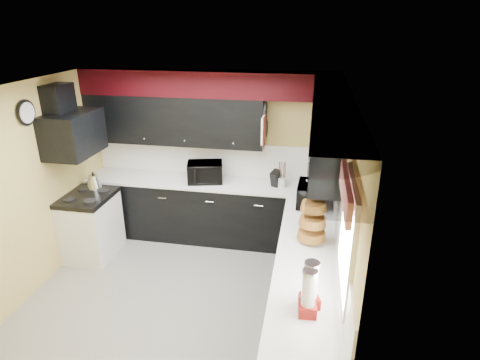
# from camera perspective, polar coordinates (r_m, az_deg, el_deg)

# --- Properties ---
(ground) EXTENTS (3.60, 3.60, 0.00)m
(ground) POSITION_cam_1_polar(r_m,az_deg,el_deg) (5.11, -8.74, -16.34)
(ground) COLOR gray
(ground) RESTS_ON ground
(wall_back) EXTENTS (3.60, 0.06, 2.50)m
(wall_back) POSITION_cam_1_polar(r_m,az_deg,el_deg) (6.05, -3.99, 3.66)
(wall_back) COLOR #E0C666
(wall_back) RESTS_ON ground
(wall_right) EXTENTS (0.06, 3.60, 2.50)m
(wall_right) POSITION_cam_1_polar(r_m,az_deg,el_deg) (4.22, 14.11, -5.45)
(wall_right) COLOR #E0C666
(wall_right) RESTS_ON ground
(wall_left) EXTENTS (0.06, 3.60, 2.50)m
(wall_left) POSITION_cam_1_polar(r_m,az_deg,el_deg) (5.31, -28.26, -1.69)
(wall_left) COLOR #E0C666
(wall_left) RESTS_ON ground
(ceiling) EXTENTS (3.60, 3.60, 0.06)m
(ceiling) POSITION_cam_1_polar(r_m,az_deg,el_deg) (4.08, -10.80, 12.47)
(ceiling) COLOR white
(ceiling) RESTS_ON wall_back
(cab_back) EXTENTS (3.60, 0.60, 0.90)m
(cab_back) POSITION_cam_1_polar(r_m,az_deg,el_deg) (6.08, -4.49, -4.40)
(cab_back) COLOR black
(cab_back) RESTS_ON ground
(cab_right) EXTENTS (0.60, 3.00, 0.90)m
(cab_right) POSITION_cam_1_polar(r_m,az_deg,el_deg) (4.38, 9.24, -16.33)
(cab_right) COLOR black
(cab_right) RESTS_ON ground
(counter_back) EXTENTS (3.62, 0.64, 0.04)m
(counter_back) POSITION_cam_1_polar(r_m,az_deg,el_deg) (5.89, -4.62, -0.30)
(counter_back) COLOR white
(counter_back) RESTS_ON cab_back
(counter_right) EXTENTS (0.64, 3.02, 0.04)m
(counter_right) POSITION_cam_1_polar(r_m,az_deg,el_deg) (4.11, 9.64, -11.18)
(counter_right) COLOR white
(counter_right) RESTS_ON cab_right
(splash_back) EXTENTS (3.60, 0.02, 0.50)m
(splash_back) POSITION_cam_1_polar(r_m,az_deg,el_deg) (6.06, -4.00, 3.09)
(splash_back) COLOR white
(splash_back) RESTS_ON counter_back
(splash_right) EXTENTS (0.02, 3.60, 0.50)m
(splash_right) POSITION_cam_1_polar(r_m,az_deg,el_deg) (4.25, 13.91, -6.16)
(splash_right) COLOR white
(splash_right) RESTS_ON counter_right
(upper_back) EXTENTS (2.60, 0.35, 0.70)m
(upper_back) POSITION_cam_1_polar(r_m,az_deg,el_deg) (5.88, -9.34, 8.46)
(upper_back) COLOR black
(upper_back) RESTS_ON wall_back
(upper_right) EXTENTS (0.35, 1.80, 0.70)m
(upper_right) POSITION_cam_1_polar(r_m,az_deg,el_deg) (4.85, 12.14, 5.36)
(upper_right) COLOR black
(upper_right) RESTS_ON wall_right
(soffit_back) EXTENTS (3.60, 0.36, 0.35)m
(soffit_back) POSITION_cam_1_polar(r_m,az_deg,el_deg) (5.63, -4.75, 13.52)
(soffit_back) COLOR black
(soffit_back) RESTS_ON wall_back
(soffit_right) EXTENTS (0.36, 3.24, 0.35)m
(soffit_right) POSITION_cam_1_polar(r_m,az_deg,el_deg) (3.67, 12.98, 8.48)
(soffit_right) COLOR black
(soffit_right) RESTS_ON wall_right
(stove) EXTENTS (0.60, 0.75, 0.86)m
(stove) POSITION_cam_1_polar(r_m,az_deg,el_deg) (6.03, -20.35, -6.29)
(stove) COLOR white
(stove) RESTS_ON ground
(cooktop) EXTENTS (0.62, 0.77, 0.06)m
(cooktop) POSITION_cam_1_polar(r_m,az_deg,el_deg) (5.84, -20.94, -2.30)
(cooktop) COLOR black
(cooktop) RESTS_ON stove
(hood) EXTENTS (0.50, 0.78, 0.55)m
(hood) POSITION_cam_1_polar(r_m,az_deg,el_deg) (5.58, -22.62, 6.11)
(hood) COLOR black
(hood) RESTS_ON wall_left
(hood_duct) EXTENTS (0.24, 0.40, 0.40)m
(hood_duct) POSITION_cam_1_polar(r_m,az_deg,el_deg) (5.56, -24.40, 10.27)
(hood_duct) COLOR black
(hood_duct) RESTS_ON wall_left
(window) EXTENTS (0.03, 0.86, 0.96)m
(window) POSITION_cam_1_polar(r_m,az_deg,el_deg) (3.29, 15.08, -7.94)
(window) COLOR white
(window) RESTS_ON wall_right
(valance) EXTENTS (0.04, 0.88, 0.20)m
(valance) POSITION_cam_1_polar(r_m,az_deg,el_deg) (3.11, 14.79, -1.47)
(valance) COLOR red
(valance) RESTS_ON wall_right
(pan_top) EXTENTS (0.03, 0.22, 0.40)m
(pan_top) POSITION_cam_1_polar(r_m,az_deg,el_deg) (5.46, 3.63, 9.83)
(pan_top) COLOR black
(pan_top) RESTS_ON upper_back
(pan_mid) EXTENTS (0.03, 0.28, 0.46)m
(pan_mid) POSITION_cam_1_polar(r_m,az_deg,el_deg) (5.40, 3.40, 6.95)
(pan_mid) COLOR black
(pan_mid) RESTS_ON upper_back
(pan_low) EXTENTS (0.03, 0.24, 0.42)m
(pan_low) POSITION_cam_1_polar(r_m,az_deg,el_deg) (5.65, 3.73, 7.33)
(pan_low) COLOR black
(pan_low) RESTS_ON upper_back
(cut_board) EXTENTS (0.03, 0.26, 0.35)m
(cut_board) POSITION_cam_1_polar(r_m,az_deg,el_deg) (5.27, 3.36, 7.14)
(cut_board) COLOR white
(cut_board) RESTS_ON upper_back
(baskets) EXTENTS (0.27, 0.27, 0.50)m
(baskets) POSITION_cam_1_polar(r_m,az_deg,el_deg) (4.28, 10.25, -5.74)
(baskets) COLOR brown
(baskets) RESTS_ON upper_right
(clock) EXTENTS (0.03, 0.30, 0.30)m
(clock) POSITION_cam_1_polar(r_m,az_deg,el_deg) (5.23, -28.14, 8.44)
(clock) COLOR black
(clock) RESTS_ON wall_left
(deco_plate) EXTENTS (0.03, 0.24, 0.24)m
(deco_plate) POSITION_cam_1_polar(r_m,az_deg,el_deg) (3.54, 15.39, 6.48)
(deco_plate) COLOR white
(deco_plate) RESTS_ON wall_right
(toaster_oven) EXTENTS (0.58, 0.52, 0.29)m
(toaster_oven) POSITION_cam_1_polar(r_m,az_deg,el_deg) (5.81, -5.00, 1.12)
(toaster_oven) COLOR black
(toaster_oven) RESTS_ON counter_back
(microwave) EXTENTS (0.35, 0.51, 0.28)m
(microwave) POSITION_cam_1_polar(r_m,az_deg,el_deg) (5.16, 10.07, -2.00)
(microwave) COLOR black
(microwave) RESTS_ON counter_right
(utensil_crock) EXTENTS (0.17, 0.17, 0.14)m
(utensil_crock) POSITION_cam_1_polar(r_m,az_deg,el_deg) (5.66, 5.94, -0.33)
(utensil_crock) COLOR silver
(utensil_crock) RESTS_ON counter_back
(knife_block) EXTENTS (0.16, 0.18, 0.24)m
(knife_block) POSITION_cam_1_polar(r_m,az_deg,el_deg) (5.65, 5.16, 0.20)
(knife_block) COLOR black
(knife_block) RESTS_ON counter_back
(kettle) EXTENTS (0.25, 0.25, 0.19)m
(kettle) POSITION_cam_1_polar(r_m,az_deg,el_deg) (6.01, -20.07, -0.19)
(kettle) COLOR #A8A8AC
(kettle) RESTS_ON cooktop
(dispenser_a) EXTENTS (0.19, 0.19, 0.40)m
(dispenser_a) POSITION_cam_1_polar(r_m,az_deg,el_deg) (3.40, 10.00, -14.63)
(dispenser_a) COLOR #5A170C
(dispenser_a) RESTS_ON counter_right
(dispenser_b) EXTENTS (0.16, 0.16, 0.39)m
(dispenser_b) POSITION_cam_1_polar(r_m,az_deg,el_deg) (3.32, 9.71, -15.72)
(dispenser_b) COLOR #610804
(dispenser_b) RESTS_ON counter_right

